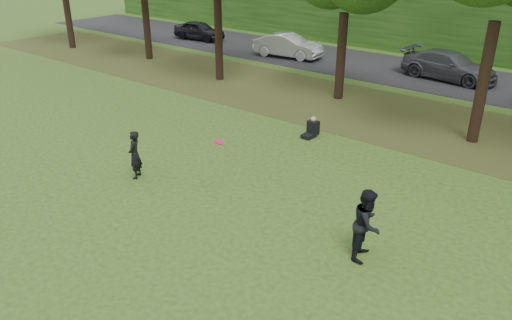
{
  "coord_description": "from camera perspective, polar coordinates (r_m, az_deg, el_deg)",
  "views": [
    {
      "loc": [
        8.85,
        -7.22,
        7.46
      ],
      "look_at": [
        0.32,
        3.3,
        1.3
      ],
      "focal_mm": 35.0,
      "sensor_mm": 36.0,
      "label": 1
    }
  ],
  "objects": [
    {
      "name": "ground",
      "position": [
        13.64,
        -9.95,
        -9.13
      ],
      "size": [
        120.0,
        120.0,
        0.0
      ],
      "primitive_type": "plane",
      "color": "#304716",
      "rests_on": "ground"
    },
    {
      "name": "parked_cars",
      "position": [
        30.11,
        17.3,
        10.43
      ],
      "size": [
        39.9,
        4.15,
        1.53
      ],
      "color": "black",
      "rests_on": "street"
    },
    {
      "name": "street",
      "position": [
        30.5,
        21.19,
        8.67
      ],
      "size": [
        70.0,
        7.0,
        0.02
      ],
      "primitive_type": "cube",
      "color": "black",
      "rests_on": "ground"
    },
    {
      "name": "player_right",
      "position": [
        12.67,
        12.59,
        -7.16
      ],
      "size": [
        0.88,
        1.04,
        1.88
      ],
      "primitive_type": "imported",
      "rotation": [
        0.0,
        0.0,
        1.78
      ],
      "color": "black",
      "rests_on": "ground"
    },
    {
      "name": "leaf_litter",
      "position": [
        23.29,
        14.62,
        4.98
      ],
      "size": [
        60.0,
        7.0,
        0.01
      ],
      "primitive_type": "cube",
      "color": "#503C1C",
      "rests_on": "ground"
    },
    {
      "name": "frisbee",
      "position": [
        14.52,
        -4.26,
        2.05
      ],
      "size": [
        0.32,
        0.32,
        0.12
      ],
      "color": "#E01247",
      "rests_on": "ground"
    },
    {
      "name": "player_left",
      "position": [
        16.9,
        -13.69,
        0.59
      ],
      "size": [
        0.65,
        0.72,
        1.64
      ],
      "primitive_type": "imported",
      "rotation": [
        0.0,
        0.0,
        -1.03
      ],
      "color": "black",
      "rests_on": "ground"
    },
    {
      "name": "seated_person",
      "position": [
        20.15,
        6.41,
        3.52
      ],
      "size": [
        0.46,
        0.75,
        0.83
      ],
      "rotation": [
        0.0,
        0.0,
        -0.06
      ],
      "color": "black",
      "rests_on": "ground"
    },
    {
      "name": "far_hedge",
      "position": [
        35.69,
        25.1,
        14.26
      ],
      "size": [
        70.0,
        3.0,
        5.0
      ],
      "primitive_type": "cube",
      "color": "#164012",
      "rests_on": "ground"
    }
  ]
}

